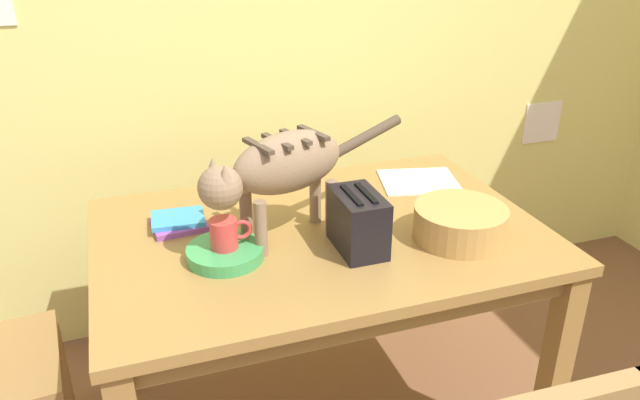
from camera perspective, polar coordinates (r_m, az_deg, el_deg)
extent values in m
cube|color=#E4DA77|center=(2.49, -5.55, 15.88)|extent=(4.55, 0.10, 2.50)
cube|color=white|center=(3.16, 19.83, 6.75)|extent=(0.20, 0.01, 0.20)
cube|color=olive|center=(1.91, 0.00, -3.20)|extent=(1.35, 0.91, 0.03)
cube|color=olive|center=(1.93, 0.00, -4.57)|extent=(1.27, 0.83, 0.07)
cube|color=olive|center=(2.10, 20.85, -14.55)|extent=(0.07, 0.07, 0.72)
cube|color=olive|center=(2.37, -17.97, -9.03)|extent=(0.07, 0.07, 0.72)
cube|color=olive|center=(2.64, 10.01, -4.34)|extent=(0.07, 0.07, 0.72)
ellipsoid|color=#896D52|center=(1.76, -2.94, 3.52)|extent=(0.38, 0.24, 0.18)
cube|color=#4B3C2D|center=(1.78, -0.62, 6.22)|extent=(0.06, 0.14, 0.01)
cube|color=#4B3C2D|center=(1.75, -2.27, 5.83)|extent=(0.06, 0.14, 0.01)
cube|color=#4B3C2D|center=(1.71, -3.98, 5.42)|extent=(0.06, 0.14, 0.01)
cube|color=#4B3C2D|center=(1.68, -5.74, 4.99)|extent=(0.06, 0.14, 0.01)
cylinder|color=#896D52|center=(1.73, -5.48, -2.64)|extent=(0.04, 0.04, 0.17)
cylinder|color=#896D52|center=(1.80, -6.81, -1.67)|extent=(0.04, 0.04, 0.17)
cylinder|color=#896D52|center=(1.85, 1.02, -0.56)|extent=(0.04, 0.04, 0.17)
cylinder|color=#896D52|center=(1.91, -0.44, 0.28)|extent=(0.04, 0.04, 0.17)
sphere|color=#896D52|center=(1.67, -9.19, 1.13)|extent=(0.12, 0.12, 0.12)
cone|color=#896D52|center=(1.62, -8.76, 2.42)|extent=(0.04, 0.04, 0.05)
cone|color=#896D52|center=(1.67, -9.85, 3.13)|extent=(0.04, 0.04, 0.05)
cylinder|color=#4B3C2D|center=(1.92, 4.37, 5.91)|extent=(0.26, 0.11, 0.09)
cylinder|color=#3A9952|center=(1.76, -8.75, -4.85)|extent=(0.22, 0.22, 0.04)
cylinder|color=#D33A39|center=(1.73, -8.88, -3.10)|extent=(0.08, 0.08, 0.08)
torus|color=#D33A39|center=(1.73, -7.24, -2.73)|extent=(0.06, 0.01, 0.06)
cube|color=silver|center=(2.25, 9.11, 1.72)|extent=(0.32, 0.29, 0.01)
cube|color=#974BA4|center=(1.95, -12.87, -2.30)|extent=(0.17, 0.14, 0.02)
cube|color=#3990CD|center=(1.96, -12.99, -1.68)|extent=(0.17, 0.14, 0.02)
cylinder|color=tan|center=(1.87, 12.78, -2.07)|extent=(0.27, 0.27, 0.10)
cylinder|color=brown|center=(1.87, 12.80, -1.93)|extent=(0.23, 0.23, 0.08)
cube|color=black|center=(1.76, 3.54, -2.05)|extent=(0.12, 0.20, 0.17)
cube|color=black|center=(1.71, 2.93, 0.46)|extent=(0.02, 0.14, 0.01)
cube|color=black|center=(1.73, 4.29, 0.66)|extent=(0.02, 0.14, 0.01)
cube|color=olive|center=(2.36, -22.74, -14.64)|extent=(0.04, 0.04, 0.42)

